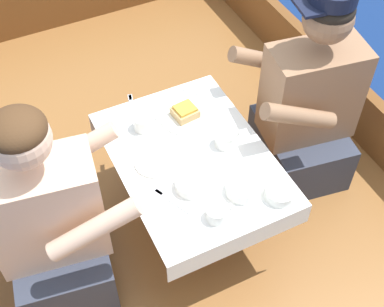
{
  "coord_description": "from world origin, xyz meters",
  "views": [
    {
      "loc": [
        -0.61,
        -1.23,
        2.4
      ],
      "look_at": [
        0.0,
        0.02,
        0.8
      ],
      "focal_mm": 50.0,
      "sensor_mm": 36.0,
      "label": 1
    }
  ],
  "objects_px": {
    "coffee_cup_center": "(143,122)",
    "sandwich": "(185,112)",
    "person_starboard": "(307,107)",
    "coffee_cup_starboard": "(217,213)",
    "person_port": "(52,226)",
    "coffee_cup_port": "(225,139)"
  },
  "relations": [
    {
      "from": "coffee_cup_center",
      "to": "sandwich",
      "type": "bearing_deg",
      "value": -5.72
    },
    {
      "from": "person_starboard",
      "to": "coffee_cup_starboard",
      "type": "xyz_separation_m",
      "value": [
        -0.64,
        -0.36,
        0.06
      ]
    },
    {
      "from": "person_port",
      "to": "coffee_cup_center",
      "type": "relative_size",
      "value": 9.0
    },
    {
      "from": "sandwich",
      "to": "coffee_cup_port",
      "type": "xyz_separation_m",
      "value": [
        0.08,
        -0.21,
        -0.0
      ]
    },
    {
      "from": "coffee_cup_starboard",
      "to": "coffee_cup_center",
      "type": "bearing_deg",
      "value": 97.06
    },
    {
      "from": "person_starboard",
      "to": "sandwich",
      "type": "bearing_deg",
      "value": -8.02
    },
    {
      "from": "coffee_cup_port",
      "to": "sandwich",
      "type": "bearing_deg",
      "value": 109.92
    },
    {
      "from": "coffee_cup_port",
      "to": "coffee_cup_starboard",
      "type": "xyz_separation_m",
      "value": [
        -0.2,
        -0.3,
        -0.0
      ]
    },
    {
      "from": "person_port",
      "to": "coffee_cup_port",
      "type": "distance_m",
      "value": 0.75
    },
    {
      "from": "coffee_cup_starboard",
      "to": "person_port",
      "type": "bearing_deg",
      "value": 154.41
    },
    {
      "from": "person_starboard",
      "to": "coffee_cup_center",
      "type": "distance_m",
      "value": 0.73
    },
    {
      "from": "sandwich",
      "to": "coffee_cup_starboard",
      "type": "relative_size",
      "value": 1.02
    },
    {
      "from": "coffee_cup_center",
      "to": "coffee_cup_starboard",
      "type": "bearing_deg",
      "value": -82.94
    },
    {
      "from": "sandwich",
      "to": "coffee_cup_center",
      "type": "relative_size",
      "value": 1.02
    },
    {
      "from": "person_port",
      "to": "sandwich",
      "type": "xyz_separation_m",
      "value": [
        0.67,
        0.26,
        0.08
      ]
    },
    {
      "from": "coffee_cup_port",
      "to": "coffee_cup_starboard",
      "type": "relative_size",
      "value": 1.01
    },
    {
      "from": "person_starboard",
      "to": "coffee_cup_starboard",
      "type": "bearing_deg",
      "value": 38.02
    },
    {
      "from": "coffee_cup_starboard",
      "to": "coffee_cup_center",
      "type": "distance_m",
      "value": 0.54
    },
    {
      "from": "person_starboard",
      "to": "coffee_cup_port",
      "type": "bearing_deg",
      "value": 15.8
    },
    {
      "from": "person_starboard",
      "to": "coffee_cup_center",
      "type": "xyz_separation_m",
      "value": [
        -0.71,
        0.18,
        0.06
      ]
    },
    {
      "from": "coffee_cup_center",
      "to": "person_port",
      "type": "bearing_deg",
      "value": -150.42
    },
    {
      "from": "person_port",
      "to": "coffee_cup_starboard",
      "type": "relative_size",
      "value": 8.95
    }
  ]
}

